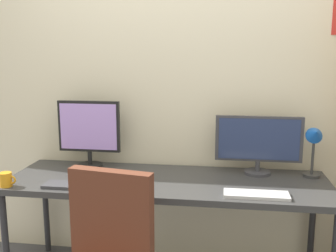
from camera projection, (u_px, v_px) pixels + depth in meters
wall_back at (175, 89)px, 2.88m from camera, size 4.51×0.11×2.60m
desk at (167, 187)px, 2.59m from camera, size 2.11×0.68×0.74m
monitor_left at (89, 131)px, 2.82m from camera, size 0.45×0.18×0.48m
monitor_right at (259, 142)px, 2.66m from camera, size 0.59×0.18×0.40m
desk_lamp at (315, 142)px, 2.56m from camera, size 0.11×0.15×0.37m
keyboard_left at (73, 185)px, 2.43m from camera, size 0.36×0.13×0.02m
keyboard_right at (256, 195)px, 2.27m from camera, size 0.38×0.13×0.02m
mouse_left_side at (112, 182)px, 2.47m from camera, size 0.06×0.10×0.03m
mouse_right_side at (104, 188)px, 2.37m from camera, size 0.06×0.10×0.03m
coffee_mug at (6, 180)px, 2.43m from camera, size 0.11×0.08×0.09m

